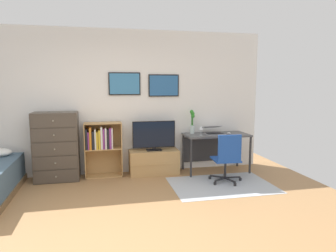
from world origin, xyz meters
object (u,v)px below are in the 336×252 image
at_px(computer_mouse, 229,133).
at_px(wine_glass, 201,128).
at_px(office_chair, 227,157).
at_px(dresser, 57,147).
at_px(tv_stand, 154,162).
at_px(bookshelf, 101,144).
at_px(desk, 215,140).
at_px(laptop, 213,130).
at_px(television, 154,136).
at_px(bamboo_vase, 192,120).

distance_m(computer_mouse, wine_glass, 0.58).
xyz_separation_m(office_chair, wine_glass, (-0.26, 0.64, 0.42)).
bearing_deg(dresser, tv_stand, 0.50).
relative_size(bookshelf, desk, 0.81).
relative_size(tv_stand, laptop, 2.36).
height_order(television, desk, television).
bearing_deg(television, dresser, 179.76).
xyz_separation_m(dresser, bamboo_vase, (2.50, 0.08, 0.39)).
relative_size(television, desk, 0.65).
height_order(dresser, office_chair, dresser).
bearing_deg(tv_stand, wine_glass, -11.37).
height_order(desk, laptop, laptop).
distance_m(dresser, wine_glass, 2.63).
xyz_separation_m(television, laptop, (1.17, -0.01, 0.07)).
bearing_deg(dresser, bamboo_vase, 1.78).
distance_m(television, desk, 1.21).
xyz_separation_m(television, computer_mouse, (1.44, -0.13, 0.02)).
bearing_deg(computer_mouse, tv_stand, 174.15).
bearing_deg(desk, tv_stand, 178.94).
relative_size(bamboo_vase, wine_glass, 2.56).
relative_size(laptop, bamboo_vase, 0.85).
bearing_deg(desk, television, 180.00).
bearing_deg(television, laptop, -0.63).
xyz_separation_m(desk, bamboo_vase, (-0.44, 0.09, 0.39)).
xyz_separation_m(tv_stand, television, (0.00, -0.02, 0.51)).
height_order(desk, bamboo_vase, bamboo_vase).
bearing_deg(television, bookshelf, 176.01).
xyz_separation_m(laptop, wine_glass, (-0.30, -0.14, 0.07)).
bearing_deg(tv_stand, television, -90.00).
distance_m(television, bamboo_vase, 0.81).
distance_m(bamboo_vase, wine_glass, 0.29).
height_order(dresser, tv_stand, dresser).
xyz_separation_m(office_chair, bamboo_vase, (-0.36, 0.88, 0.54)).
xyz_separation_m(dresser, wine_glass, (2.61, -0.16, 0.27)).
relative_size(dresser, bookshelf, 1.21).
relative_size(tv_stand, computer_mouse, 8.90).
bearing_deg(desk, office_chair, -95.35).
relative_size(bookshelf, wine_glass, 5.56).
bearing_deg(dresser, laptop, -0.40).
relative_size(television, office_chair, 0.93).
distance_m(desk, wine_glass, 0.45).
bearing_deg(computer_mouse, television, 175.03).
height_order(bookshelf, tv_stand, bookshelf).
relative_size(television, computer_mouse, 7.73).
distance_m(desk, computer_mouse, 0.31).
relative_size(computer_mouse, bamboo_vase, 0.23).
height_order(bamboo_vase, wine_glass, bamboo_vase).
height_order(laptop, computer_mouse, laptop).
xyz_separation_m(computer_mouse, wine_glass, (-0.57, -0.03, 0.12)).
distance_m(bookshelf, tv_stand, 1.04).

